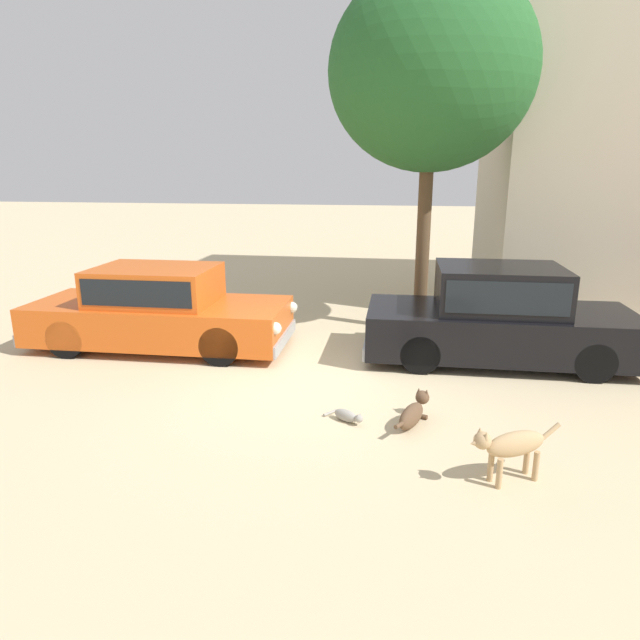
{
  "coord_description": "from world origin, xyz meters",
  "views": [
    {
      "loc": [
        1.36,
        -7.57,
        3.08
      ],
      "look_at": [
        0.15,
        0.2,
        0.9
      ],
      "focal_mm": 30.96,
      "sensor_mm": 36.0,
      "label": 1
    }
  ],
  "objects_px": {
    "parked_sedan_nearest": "(159,308)",
    "stray_dog_tan": "(511,445)",
    "stray_dog_spotted": "(413,413)",
    "acacia_tree_left": "(431,72)",
    "parked_sedan_second": "(499,315)",
    "stray_cat": "(347,416)"
  },
  "relations": [
    {
      "from": "stray_dog_spotted",
      "to": "stray_dog_tan",
      "type": "bearing_deg",
      "value": -119.06
    },
    {
      "from": "parked_sedan_nearest",
      "to": "acacia_tree_left",
      "type": "height_order",
      "value": "acacia_tree_left"
    },
    {
      "from": "parked_sedan_second",
      "to": "acacia_tree_left",
      "type": "xyz_separation_m",
      "value": [
        -1.22,
        1.57,
        3.92
      ]
    },
    {
      "from": "parked_sedan_second",
      "to": "stray_dog_spotted",
      "type": "bearing_deg",
      "value": -118.04
    },
    {
      "from": "stray_dog_spotted",
      "to": "stray_dog_tan",
      "type": "height_order",
      "value": "stray_dog_tan"
    },
    {
      "from": "parked_sedan_second",
      "to": "stray_dog_tan",
      "type": "distance_m",
      "value": 3.81
    },
    {
      "from": "parked_sedan_nearest",
      "to": "acacia_tree_left",
      "type": "relative_size",
      "value": 0.72
    },
    {
      "from": "stray_dog_spotted",
      "to": "stray_dog_tan",
      "type": "distance_m",
      "value": 1.52
    },
    {
      "from": "parked_sedan_nearest",
      "to": "stray_dog_tan",
      "type": "xyz_separation_m",
      "value": [
        5.34,
        -3.61,
        -0.3
      ]
    },
    {
      "from": "parked_sedan_second",
      "to": "stray_dog_tan",
      "type": "height_order",
      "value": "parked_sedan_second"
    },
    {
      "from": "parked_sedan_nearest",
      "to": "stray_dog_spotted",
      "type": "xyz_separation_m",
      "value": [
        4.4,
        -2.45,
        -0.55
      ]
    },
    {
      "from": "parked_sedan_second",
      "to": "stray_cat",
      "type": "height_order",
      "value": "parked_sedan_second"
    },
    {
      "from": "parked_sedan_second",
      "to": "stray_dog_spotted",
      "type": "height_order",
      "value": "parked_sedan_second"
    },
    {
      "from": "stray_dog_tan",
      "to": "stray_cat",
      "type": "height_order",
      "value": "stray_dog_tan"
    },
    {
      "from": "stray_dog_spotted",
      "to": "acacia_tree_left",
      "type": "bearing_deg",
      "value": 19.93
    },
    {
      "from": "parked_sedan_nearest",
      "to": "stray_dog_spotted",
      "type": "height_order",
      "value": "parked_sedan_nearest"
    },
    {
      "from": "parked_sedan_second",
      "to": "parked_sedan_nearest",
      "type": "bearing_deg",
      "value": -178.86
    },
    {
      "from": "stray_cat",
      "to": "acacia_tree_left",
      "type": "xyz_separation_m",
      "value": [
        0.96,
        4.22,
        4.61
      ]
    },
    {
      "from": "parked_sedan_nearest",
      "to": "stray_dog_tan",
      "type": "distance_m",
      "value": 6.45
    },
    {
      "from": "parked_sedan_second",
      "to": "acacia_tree_left",
      "type": "distance_m",
      "value": 4.39
    },
    {
      "from": "acacia_tree_left",
      "to": "parked_sedan_second",
      "type": "bearing_deg",
      "value": -52.16
    },
    {
      "from": "stray_dog_spotted",
      "to": "acacia_tree_left",
      "type": "relative_size",
      "value": 0.15
    }
  ]
}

